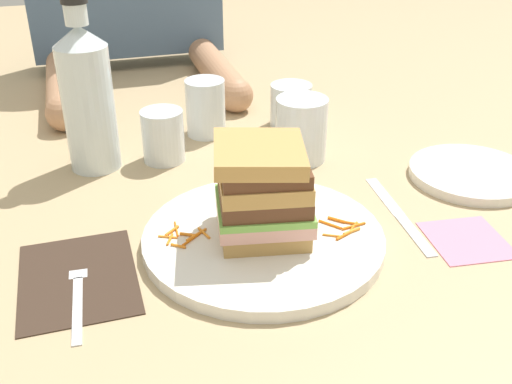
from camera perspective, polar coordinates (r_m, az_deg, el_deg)
name	(u,v)px	position (r m, az deg, el deg)	size (l,w,h in m)	color
ground_plane	(269,243)	(0.74, 1.26, -4.79)	(3.00, 3.00, 0.00)	tan
main_plate	(263,238)	(0.73, 0.68, -4.36)	(0.29, 0.29, 0.02)	white
sandwich	(263,191)	(0.70, 0.63, 0.05)	(0.13, 0.12, 0.12)	tan
carrot_shred_0	(192,239)	(0.72, -6.07, -4.42)	(0.00, 0.00, 0.03)	orange
carrot_shred_1	(176,229)	(0.74, -7.49, -3.46)	(0.00, 0.00, 0.03)	orange
carrot_shred_2	(188,235)	(0.73, -6.41, -3.99)	(0.00, 0.00, 0.02)	orange
carrot_shred_3	(177,244)	(0.71, -7.38, -4.82)	(0.00, 0.00, 0.02)	orange
carrot_shred_4	(196,235)	(0.72, -5.61, -4.01)	(0.00, 0.00, 0.03)	orange
carrot_shred_5	(170,239)	(0.72, -8.09, -4.42)	(0.00, 0.00, 0.02)	orange
carrot_shred_6	(172,231)	(0.74, -7.90, -3.63)	(0.00, 0.00, 0.02)	orange
carrot_shred_7	(204,233)	(0.73, -4.91, -3.85)	(0.00, 0.00, 0.03)	orange
carrot_shred_8	(168,237)	(0.73, -8.28, -4.19)	(0.00, 0.00, 0.02)	orange
carrot_shred_9	(330,224)	(0.75, 6.97, -3.04)	(0.00, 0.00, 0.03)	orange
carrot_shred_10	(352,231)	(0.74, 8.97, -3.66)	(0.00, 0.00, 0.02)	orange
carrot_shred_11	(336,220)	(0.76, 7.55, -2.58)	(0.00, 0.00, 0.02)	orange
carrot_shred_12	(354,226)	(0.75, 9.15, -3.17)	(0.00, 0.00, 0.03)	orange
carrot_shred_13	(352,223)	(0.75, 8.96, -2.90)	(0.00, 0.00, 0.02)	orange
carrot_shred_14	(353,228)	(0.74, 9.07, -3.33)	(0.00, 0.00, 0.03)	orange
carrot_shred_15	(332,235)	(0.73, 7.14, -4.07)	(0.00, 0.00, 0.02)	orange
carrot_shred_16	(343,236)	(0.73, 8.18, -4.09)	(0.00, 0.00, 0.02)	orange
napkin_dark	(78,277)	(0.71, -16.36, -7.69)	(0.13, 0.17, 0.00)	#38281E
fork	(77,287)	(0.69, -16.42, -8.57)	(0.02, 0.17, 0.00)	silver
knife	(400,216)	(0.81, 13.39, -2.17)	(0.03, 0.20, 0.00)	silver
juice_glass	(301,133)	(0.93, 4.25, 5.59)	(0.08, 0.08, 0.10)	white
water_bottle	(87,96)	(0.91, -15.54, 8.64)	(0.07, 0.07, 0.25)	silver
empty_tumbler_0	(206,108)	(1.01, -4.73, 7.90)	(0.07, 0.07, 0.09)	silver
empty_tumbler_1	(291,105)	(1.05, 3.29, 8.14)	(0.07, 0.07, 0.07)	silver
empty_tumbler_2	(163,136)	(0.93, -8.72, 5.23)	(0.06, 0.06, 0.08)	silver
side_plate	(471,173)	(0.94, 19.56, 1.65)	(0.18, 0.18, 0.01)	white
napkin_pink	(467,240)	(0.78, 19.18, -4.24)	(0.09, 0.10, 0.00)	pink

